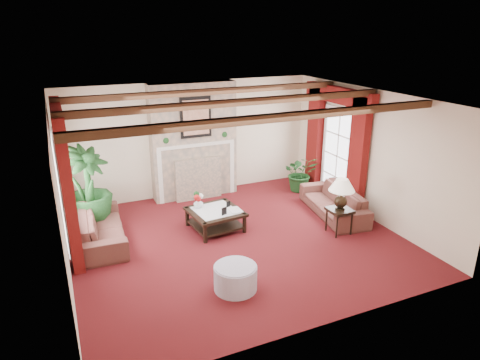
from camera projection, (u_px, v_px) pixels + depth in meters
name	position (u px, v px, depth m)	size (l,w,h in m)	color
floor	(237.00, 240.00, 8.21)	(6.00, 6.00, 0.00)	#460C10
ceiling	(237.00, 99.00, 7.29)	(6.00, 6.00, 0.00)	white
back_wall	(191.00, 139.00, 10.11)	(6.00, 0.02, 2.70)	beige
left_wall	(60.00, 199.00, 6.61)	(0.02, 5.50, 2.70)	beige
right_wall	(369.00, 155.00, 8.89)	(0.02, 5.50, 2.70)	beige
ceiling_beams	(237.00, 103.00, 7.31)	(6.00, 3.00, 0.12)	#331F10
fireplace	(191.00, 82.00, 9.48)	(2.00, 0.52, 2.70)	tan
french_door_left	(52.00, 136.00, 7.22)	(0.10, 1.10, 2.16)	white
french_door_right	(342.00, 109.00, 9.47)	(0.10, 1.10, 2.16)	white
curtains_left	(56.00, 110.00, 7.12)	(0.20, 2.40, 2.55)	#560D0B
curtains_right	(339.00, 91.00, 9.29)	(0.20, 2.40, 2.55)	#560D0B
sofa_left	(101.00, 222.00, 8.05)	(0.68, 2.01, 0.78)	#3F111D
sofa_right	(334.00, 198.00, 9.22)	(0.87, 2.03, 0.77)	#3F111D
potted_palm	(89.00, 205.00, 8.62)	(1.81, 1.89, 0.94)	black
small_plant	(300.00, 177.00, 10.57)	(1.08, 1.14, 0.71)	black
coffee_table	(215.00, 220.00, 8.60)	(0.99, 0.99, 0.40)	black
side_table	(339.00, 221.00, 8.42)	(0.43, 0.43, 0.51)	black
ottoman	(235.00, 278.00, 6.63)	(0.68, 0.68, 0.39)	#9D9BAF
table_lamp	(341.00, 194.00, 8.23)	(0.50, 0.50, 0.64)	black
flower_vase	(198.00, 203.00, 8.63)	(0.26, 0.26, 0.19)	silver
book	(230.00, 204.00, 8.42)	(0.23, 0.03, 0.32)	black
photo_frame_a	(224.00, 211.00, 8.30)	(0.12, 0.02, 0.16)	black
photo_frame_b	(228.00, 204.00, 8.67)	(0.10, 0.02, 0.13)	black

